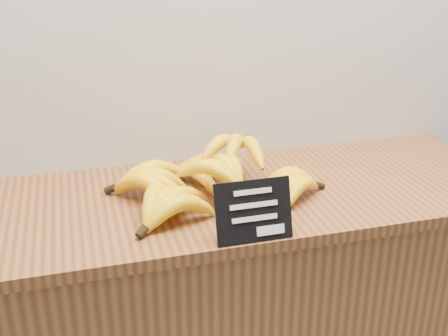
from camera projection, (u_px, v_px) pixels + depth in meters
counter_top at (219, 198)px, 1.45m from camera, size 1.56×0.54×0.03m
chalkboard_sign at (254, 211)px, 1.20m from camera, size 0.17×0.05×0.13m
banana_pile at (207, 176)px, 1.41m from camera, size 0.54×0.38×0.12m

